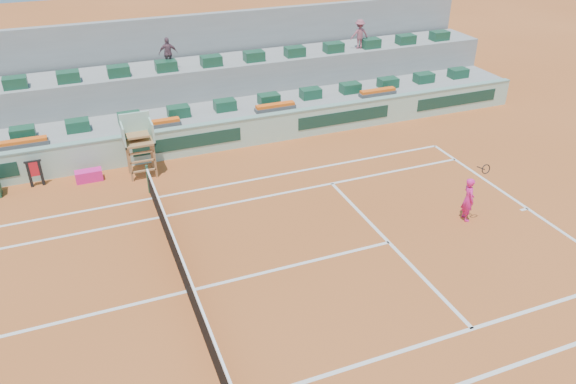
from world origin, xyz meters
name	(u,v)px	position (x,y,z in m)	size (l,w,h in m)	color
ground	(187,292)	(0.00, 0.00, 0.00)	(90.00, 90.00, 0.00)	#A84E20
seating_tier_lower	(129,129)	(0.00, 10.70, 0.60)	(36.00, 4.00, 1.20)	gray
seating_tier_upper	(122,101)	(0.00, 12.30, 1.30)	(36.00, 2.40, 2.60)	gray
stadium_back_wall	(114,71)	(0.00, 13.90, 2.20)	(36.00, 0.40, 4.40)	gray
player_bag	(89,176)	(-1.95, 7.69, 0.21)	(0.96, 0.43, 0.43)	#F11F88
spectator_mid	(168,53)	(2.19, 11.95, 3.28)	(0.80, 0.33, 1.36)	#6F4A57
spectator_right	(360,34)	(11.42, 11.81, 3.29)	(0.90, 0.51, 1.39)	#9A4D5A
court_lines	(187,291)	(0.00, 0.00, 0.01)	(23.89, 11.09, 0.01)	silver
tennis_net	(185,276)	(0.00, 0.00, 0.53)	(0.10, 11.97, 1.10)	black
advertising_hoarding	(138,148)	(0.02, 8.50, 0.63)	(36.00, 0.34, 1.26)	#A5CFB9
umpire_chair	(138,137)	(0.00, 7.50, 1.54)	(1.10, 0.90, 2.40)	#966639
seat_row_lower	(130,118)	(0.00, 9.80, 1.42)	(32.90, 0.60, 0.44)	#18482F
seat_row_upper	(119,71)	(0.00, 11.70, 2.82)	(32.90, 0.60, 0.44)	#18482F
flower_planters	(93,133)	(-1.50, 9.00, 1.33)	(26.80, 0.36, 0.28)	#4D4D4D
towel_rack	(35,171)	(-3.75, 7.98, 0.60)	(0.59, 0.10, 1.03)	black
tennis_player	(468,199)	(9.47, 0.26, 0.78)	(0.49, 0.88, 2.28)	#F11F88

